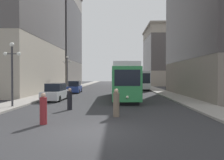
# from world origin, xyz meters

# --- Properties ---
(ground_plane) EXTENTS (200.00, 200.00, 0.00)m
(ground_plane) POSITION_xyz_m (0.00, 0.00, 0.00)
(ground_plane) COLOR #303033
(sidewalk_left) EXTENTS (2.60, 120.00, 0.15)m
(sidewalk_left) POSITION_xyz_m (-8.12, 40.00, 0.07)
(sidewalk_left) COLOR gray
(sidewalk_left) RESTS_ON ground
(sidewalk_right) EXTENTS (2.60, 120.00, 0.15)m
(sidewalk_right) POSITION_xyz_m (8.12, 40.00, 0.07)
(sidewalk_right) COLOR gray
(sidewalk_right) RESTS_ON ground
(streetcar) EXTENTS (2.93, 13.83, 3.89)m
(streetcar) POSITION_xyz_m (1.76, 15.75, 2.10)
(streetcar) COLOR black
(streetcar) RESTS_ON ground
(transit_bus) EXTENTS (2.60, 12.65, 3.45)m
(transit_bus) POSITION_xyz_m (5.42, 34.02, 1.95)
(transit_bus) COLOR black
(transit_bus) RESTS_ON ground
(parked_car_left_near) EXTENTS (2.02, 4.84, 1.82)m
(parked_car_left_near) POSITION_xyz_m (-5.53, 24.78, 0.84)
(parked_car_left_near) COLOR black
(parked_car_left_near) RESTS_ON ground
(parked_car_left_mid) EXTENTS (1.98, 5.04, 1.82)m
(parked_car_left_mid) POSITION_xyz_m (-5.52, 13.77, 0.84)
(parked_car_left_mid) COLOR black
(parked_car_left_mid) RESTS_ON ground
(pedestrian_crossing_near) EXTENTS (0.37, 0.37, 1.67)m
(pedestrian_crossing_near) POSITION_xyz_m (-2.60, 6.93, 0.78)
(pedestrian_crossing_near) COLOR black
(pedestrian_crossing_near) RESTS_ON ground
(pedestrian_crossing_far) EXTENTS (0.38, 0.38, 1.70)m
(pedestrian_crossing_far) POSITION_xyz_m (-2.91, 1.60, 0.79)
(pedestrian_crossing_far) COLOR maroon
(pedestrian_crossing_far) RESTS_ON ground
(pedestrian_on_sidewalk) EXTENTS (0.40, 0.40, 1.79)m
(pedestrian_on_sidewalk) POSITION_xyz_m (0.99, 3.99, 0.83)
(pedestrian_on_sidewalk) COLOR #6B5B4C
(pedestrian_on_sidewalk) RESTS_ON ground
(lamp_post_left_near) EXTENTS (1.41, 0.36, 5.16)m
(lamp_post_left_near) POSITION_xyz_m (-7.43, 7.73, 3.56)
(lamp_post_left_near) COLOR #333338
(lamp_post_left_near) RESTS_ON sidewalk_left
(lamp_post_left_far) EXTENTS (1.41, 0.36, 5.84)m
(lamp_post_left_far) POSITION_xyz_m (-7.43, 28.22, 3.96)
(lamp_post_left_far) COLOR #333338
(lamp_post_left_far) RESTS_ON sidewalk_left
(building_left_midblock) EXTENTS (11.25, 21.05, 25.27)m
(building_left_midblock) POSITION_xyz_m (-14.75, 47.17, 13.01)
(building_left_midblock) COLOR slate
(building_left_midblock) RESTS_ON ground
(building_right_midblock) EXTENTS (13.40, 17.51, 16.09)m
(building_right_midblock) POSITION_xyz_m (15.82, 54.35, 8.25)
(building_right_midblock) COLOR #A89E8E
(building_right_midblock) RESTS_ON ground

